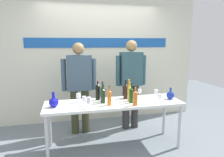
{
  "coord_description": "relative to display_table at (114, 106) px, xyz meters",
  "views": [
    {
      "loc": [
        -0.72,
        -3.01,
        1.72
      ],
      "look_at": [
        0.0,
        0.15,
        1.13
      ],
      "focal_mm": 32.3,
      "sensor_mm": 36.0,
      "label": 1
    }
  ],
  "objects": [
    {
      "name": "presenter_right",
      "position": [
        0.5,
        0.68,
        0.3
      ],
      "size": [
        0.61,
        0.22,
        1.75
      ],
      "color": "#312E2F",
      "rests_on": "ground"
    },
    {
      "name": "wine_glass_right_0",
      "position": [
        0.73,
        0.01,
        0.18
      ],
      "size": [
        0.07,
        0.07,
        0.16
      ],
      "color": "white",
      "rests_on": "display_table"
    },
    {
      "name": "wine_bottle_1",
      "position": [
        0.26,
        -0.09,
        0.2
      ],
      "size": [
        0.06,
        0.06,
        0.32
      ],
      "color": "#174218",
      "rests_on": "display_table"
    },
    {
      "name": "decanter_blue_left",
      "position": [
        -0.92,
        -0.04,
        0.14
      ],
      "size": [
        0.14,
        0.14,
        0.23
      ],
      "color": "#1617B7",
      "rests_on": "display_table"
    },
    {
      "name": "wine_bottle_5",
      "position": [
        0.23,
        0.15,
        0.2
      ],
      "size": [
        0.07,
        0.07,
        0.32
      ],
      "color": "black",
      "rests_on": "display_table"
    },
    {
      "name": "wine_glass_left_0",
      "position": [
        -0.43,
        -0.22,
        0.19
      ],
      "size": [
        0.06,
        0.06,
        0.17
      ],
      "color": "white",
      "rests_on": "display_table"
    },
    {
      "name": "wine_glass_right_2",
      "position": [
        0.51,
        0.21,
        0.17
      ],
      "size": [
        0.07,
        0.07,
        0.14
      ],
      "color": "white",
      "rests_on": "display_table"
    },
    {
      "name": "wine_bottle_4",
      "position": [
        0.27,
        -0.23,
        0.19
      ],
      "size": [
        0.07,
        0.07,
        0.28
      ],
      "color": "orange",
      "rests_on": "display_table"
    },
    {
      "name": "wine_bottle_3",
      "position": [
        0.26,
        0.01,
        0.2
      ],
      "size": [
        0.07,
        0.07,
        0.31
      ],
      "color": "gold",
      "rests_on": "display_table"
    },
    {
      "name": "decanter_blue_right",
      "position": [
        0.96,
        -0.04,
        0.13
      ],
      "size": [
        0.13,
        0.13,
        0.2
      ],
      "color": "#172C99",
      "rests_on": "display_table"
    },
    {
      "name": "ground_plane",
      "position": [
        0.0,
        0.0,
        -0.71
      ],
      "size": [
        10.0,
        10.0,
        0.0
      ],
      "primitive_type": "plane",
      "color": "slate"
    },
    {
      "name": "wine_glass_left_1",
      "position": [
        -0.48,
        -0.07,
        0.17
      ],
      "size": [
        0.06,
        0.06,
        0.15
      ],
      "color": "white",
      "rests_on": "display_table"
    },
    {
      "name": "wine_bottle_7",
      "position": [
        0.32,
        0.24,
        0.2
      ],
      "size": [
        0.07,
        0.07,
        0.32
      ],
      "color": "#C76B26",
      "rests_on": "display_table"
    },
    {
      "name": "presenter_left",
      "position": [
        -0.5,
        0.68,
        0.28
      ],
      "size": [
        0.64,
        0.22,
        1.71
      ],
      "color": "#383B22",
      "rests_on": "ground"
    },
    {
      "name": "wine_bottle_6",
      "position": [
        -0.17,
        0.09,
        0.2
      ],
      "size": [
        0.06,
        0.06,
        0.32
      ],
      "color": "#154125",
      "rests_on": "display_table"
    },
    {
      "name": "wine_bottle_8",
      "position": [
        -0.11,
        -0.13,
        0.19
      ],
      "size": [
        0.07,
        0.07,
        0.3
      ],
      "color": "orange",
      "rests_on": "display_table"
    },
    {
      "name": "wine_glass_right_1",
      "position": [
        0.71,
        -0.15,
        0.16
      ],
      "size": [
        0.07,
        0.07,
        0.13
      ],
      "color": "white",
      "rests_on": "display_table"
    },
    {
      "name": "wine_glass_left_2",
      "position": [
        -0.55,
        0.12,
        0.17
      ],
      "size": [
        0.07,
        0.07,
        0.15
      ],
      "color": "white",
      "rests_on": "display_table"
    },
    {
      "name": "wine_bottle_0",
      "position": [
        -0.18,
        -0.0,
        0.19
      ],
      "size": [
        0.07,
        0.07,
        0.3
      ],
      "color": "#1D2E1A",
      "rests_on": "display_table"
    },
    {
      "name": "back_wall",
      "position": [
        0.0,
        1.35,
        0.8
      ],
      "size": [
        4.35,
        0.11,
        3.0
      ],
      "color": "silver",
      "rests_on": "ground"
    },
    {
      "name": "display_table",
      "position": [
        0.0,
        0.0,
        0.0
      ],
      "size": [
        2.18,
        0.63,
        0.77
      ],
      "color": "white",
      "rests_on": "ground"
    },
    {
      "name": "wine_bottle_2",
      "position": [
        -0.23,
        0.2,
        0.21
      ],
      "size": [
        0.08,
        0.08,
        0.32
      ],
      "color": "black",
      "rests_on": "display_table"
    }
  ]
}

